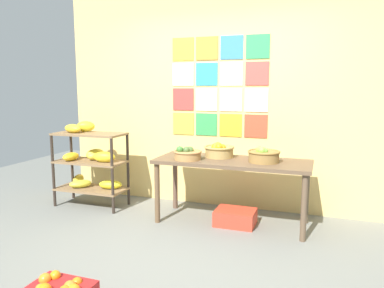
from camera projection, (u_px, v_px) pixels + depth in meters
ground at (171, 256)px, 3.43m from camera, size 9.21×9.21×0.00m
back_wall_with_art at (220, 95)px, 4.74m from camera, size 4.26×0.07×2.86m
banana_shelf_unit at (90, 161)px, 4.85m from camera, size 0.91×0.49×1.10m
display_table at (232, 167)px, 4.19m from camera, size 1.72×0.66×0.73m
fruit_basket_back_right at (264, 155)px, 4.05m from camera, size 0.35×0.35×0.17m
fruit_basket_left at (187, 154)px, 4.20m from camera, size 0.32×0.32×0.15m
fruit_basket_right at (219, 150)px, 4.33m from camera, size 0.35×0.35×0.18m
produce_crate_under_table at (235, 217)px, 4.21m from camera, size 0.44×0.34×0.17m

